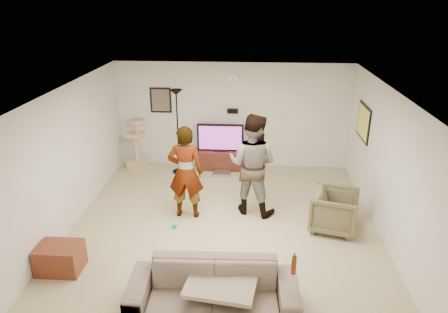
# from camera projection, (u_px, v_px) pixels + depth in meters

# --- Properties ---
(floor) EXTENTS (5.50, 5.50, 0.02)m
(floor) POSITION_uv_depth(u_px,v_px,m) (225.00, 222.00, 7.64)
(floor) COLOR tan
(floor) RESTS_ON ground
(ceiling) EXTENTS (5.50, 5.50, 0.02)m
(ceiling) POSITION_uv_depth(u_px,v_px,m) (225.00, 88.00, 6.70)
(ceiling) COLOR white
(ceiling) RESTS_ON wall_back
(wall_back) EXTENTS (5.50, 0.04, 2.50)m
(wall_back) POSITION_uv_depth(u_px,v_px,m) (233.00, 116.00, 9.72)
(wall_back) COLOR beige
(wall_back) RESTS_ON floor
(wall_front) EXTENTS (5.50, 0.04, 2.50)m
(wall_front) POSITION_uv_depth(u_px,v_px,m) (208.00, 252.00, 4.62)
(wall_front) COLOR beige
(wall_front) RESTS_ON floor
(wall_left) EXTENTS (0.04, 5.50, 2.50)m
(wall_left) POSITION_uv_depth(u_px,v_px,m) (72.00, 156.00, 7.35)
(wall_left) COLOR beige
(wall_left) RESTS_ON floor
(wall_right) EXTENTS (0.04, 5.50, 2.50)m
(wall_right) POSITION_uv_depth(u_px,v_px,m) (386.00, 164.00, 6.99)
(wall_right) COLOR beige
(wall_right) RESTS_ON floor
(wall_clock) EXTENTS (0.26, 0.04, 0.26)m
(wall_clock) POSITION_uv_depth(u_px,v_px,m) (233.00, 80.00, 9.37)
(wall_clock) COLOR silver
(wall_clock) RESTS_ON wall_back
(wall_speaker) EXTENTS (0.25, 0.10, 0.10)m
(wall_speaker) POSITION_uv_depth(u_px,v_px,m) (233.00, 111.00, 9.61)
(wall_speaker) COLOR black
(wall_speaker) RESTS_ON wall_back
(picture_back) EXTENTS (0.42, 0.03, 0.52)m
(picture_back) POSITION_uv_depth(u_px,v_px,m) (161.00, 100.00, 9.68)
(picture_back) COLOR brown
(picture_back) RESTS_ON wall_back
(picture_right) EXTENTS (0.03, 0.78, 0.62)m
(picture_right) POSITION_uv_depth(u_px,v_px,m) (364.00, 122.00, 8.38)
(picture_right) COLOR #DCD44A
(picture_right) RESTS_ON wall_right
(tv_stand) EXTENTS (1.11, 0.45, 0.46)m
(tv_stand) POSITION_uv_depth(u_px,v_px,m) (220.00, 159.00, 9.89)
(tv_stand) COLOR #3C1B12
(tv_stand) RESTS_ON floor
(console_box) EXTENTS (0.40, 0.30, 0.07)m
(console_box) POSITION_uv_depth(u_px,v_px,m) (222.00, 173.00, 9.59)
(console_box) COLOR #AFAFB6
(console_box) RESTS_ON floor
(tv) EXTENTS (1.09, 0.08, 0.65)m
(tv) POSITION_uv_depth(u_px,v_px,m) (220.00, 137.00, 9.68)
(tv) COLOR black
(tv) RESTS_ON tv_stand
(tv_screen) EXTENTS (1.00, 0.01, 0.57)m
(tv_screen) POSITION_uv_depth(u_px,v_px,m) (220.00, 138.00, 9.64)
(tv_screen) COLOR #1F39F1
(tv_screen) RESTS_ON tv
(floor_lamp) EXTENTS (0.32, 0.32, 1.97)m
(floor_lamp) POSITION_uv_depth(u_px,v_px,m) (178.00, 132.00, 9.39)
(floor_lamp) COLOR black
(floor_lamp) RESTS_ON floor
(cat_tree) EXTENTS (0.47, 0.47, 1.24)m
(cat_tree) POSITION_uv_depth(u_px,v_px,m) (136.00, 144.00, 9.76)
(cat_tree) COLOR tan
(cat_tree) RESTS_ON floor
(person_left) EXTENTS (0.66, 0.44, 1.79)m
(person_left) POSITION_uv_depth(u_px,v_px,m) (186.00, 172.00, 7.54)
(person_left) COLOR gray
(person_left) RESTS_ON floor
(person_right) EXTENTS (1.14, 1.01, 1.95)m
(person_right) POSITION_uv_depth(u_px,v_px,m) (252.00, 164.00, 7.67)
(person_right) COLOR navy
(person_right) RESTS_ON floor
(sofa) EXTENTS (2.25, 0.94, 0.65)m
(sofa) POSITION_uv_depth(u_px,v_px,m) (213.00, 290.00, 5.40)
(sofa) COLOR #6D5C4F
(sofa) RESTS_ON floor
(throw_blanket) EXTENTS (0.99, 0.82, 0.06)m
(throw_blanket) POSITION_uv_depth(u_px,v_px,m) (221.00, 284.00, 5.35)
(throw_blanket) COLOR tan
(throw_blanket) RESTS_ON sofa
(beer_bottle) EXTENTS (0.06, 0.06, 0.25)m
(beer_bottle) POSITION_uv_depth(u_px,v_px,m) (294.00, 265.00, 5.17)
(beer_bottle) COLOR #402707
(beer_bottle) RESTS_ON sofa
(armchair) EXTENTS (0.98, 0.97, 0.73)m
(armchair) POSITION_uv_depth(u_px,v_px,m) (335.00, 211.00, 7.28)
(armchair) COLOR brown
(armchair) RESTS_ON floor
(side_table) EXTENTS (0.65, 0.49, 0.43)m
(side_table) POSITION_uv_depth(u_px,v_px,m) (60.00, 258.00, 6.24)
(side_table) COLOR #592514
(side_table) RESTS_ON floor
(toy_ball) EXTENTS (0.09, 0.09, 0.09)m
(toy_ball) POSITION_uv_depth(u_px,v_px,m) (175.00, 226.00, 7.43)
(toy_ball) COLOR #02A9A8
(toy_ball) RESTS_ON floor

